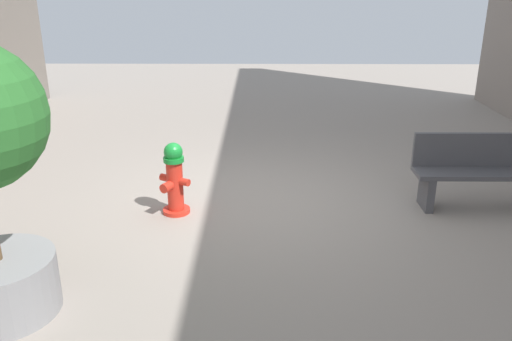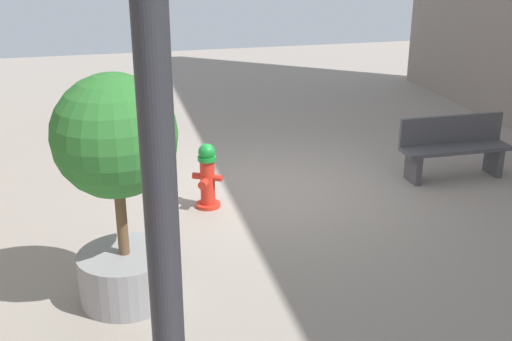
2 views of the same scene
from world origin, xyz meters
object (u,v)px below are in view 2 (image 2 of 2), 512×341
at_px(street_lamp, 161,215).
at_px(planter_tree, 117,169).
at_px(fire_hydrant, 207,176).
at_px(bench_near, 454,146).

bearing_deg(street_lamp, planter_tree, -88.09).
height_order(planter_tree, street_lamp, street_lamp).
xyz_separation_m(fire_hydrant, street_lamp, (1.09, 5.71, 2.11)).
xyz_separation_m(bench_near, planter_tree, (5.10, 2.35, 0.96)).
height_order(bench_near, planter_tree, planter_tree).
xyz_separation_m(fire_hydrant, planter_tree, (1.21, 2.11, 0.99)).
height_order(bench_near, street_lamp, street_lamp).
height_order(fire_hydrant, bench_near, bench_near).
bearing_deg(fire_hydrant, street_lamp, 79.14).
height_order(fire_hydrant, street_lamp, street_lamp).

